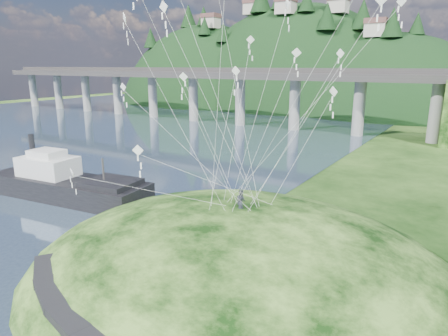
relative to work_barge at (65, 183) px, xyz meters
The scene contains 10 objects.
ground 20.08m from the work_barge, 18.08° to the right, with size 320.00×320.00×0.00m, color black.
water 58.12m from the work_barge, 155.82° to the left, with size 240.00×240.00×0.00m, color #31445B.
grass_hill 27.54m from the work_barge, ahead, with size 36.00×32.00×13.00m.
footpath 30.90m from the work_barge, 31.07° to the right, with size 22.29×5.84×0.83m.
bridge 64.77m from the work_barge, 96.66° to the left, with size 160.00×11.00×15.00m.
far_ridge 118.91m from the work_barge, 101.96° to the left, with size 153.00×70.00×94.50m.
work_barge is the anchor object (origin of this frame).
wooden_dock 16.42m from the work_barge, ahead, with size 13.69×5.07×0.97m.
kite_flyers 26.24m from the work_barge, ahead, with size 1.86×2.52×1.88m.
kite_swarm 30.13m from the work_barge, ahead, with size 20.94×14.04×20.85m.
Camera 1 is at (22.15, -22.27, 15.68)m, focal length 32.00 mm.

